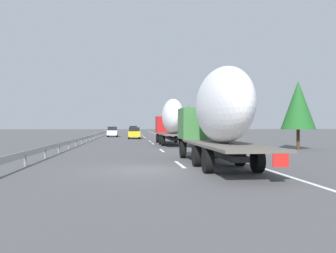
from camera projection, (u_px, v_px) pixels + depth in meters
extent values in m
plane|color=#4C4C4F|center=(134.00, 138.00, 55.32)|extent=(260.00, 260.00, 0.00)
cube|color=white|center=(180.00, 164.00, 17.77)|extent=(3.20, 0.20, 0.01)
cube|color=white|center=(162.00, 151.00, 27.57)|extent=(3.20, 0.20, 0.01)
cube|color=white|center=(153.00, 143.00, 38.30)|extent=(3.20, 0.20, 0.01)
cube|color=white|center=(150.00, 141.00, 43.68)|extent=(3.20, 0.20, 0.01)
cube|color=white|center=(145.00, 137.00, 57.77)|extent=(3.20, 0.20, 0.01)
cube|color=white|center=(143.00, 136.00, 64.48)|extent=(3.20, 0.20, 0.01)
cube|color=white|center=(142.00, 135.00, 72.76)|extent=(3.20, 0.20, 0.01)
cube|color=white|center=(139.00, 133.00, 88.59)|extent=(3.20, 0.20, 0.01)
cube|color=white|center=(139.00, 133.00, 91.70)|extent=(3.20, 0.20, 0.01)
cube|color=white|center=(165.00, 137.00, 60.91)|extent=(110.00, 0.20, 0.01)
cube|color=#B21919|center=(167.00, 124.00, 40.58)|extent=(2.40, 2.50, 1.90)
cube|color=black|center=(166.00, 120.00, 41.68)|extent=(0.08, 2.12, 0.80)
cube|color=#262628|center=(169.00, 138.00, 37.86)|extent=(10.11, 0.70, 0.24)
cube|color=#59544C|center=(172.00, 134.00, 35.13)|extent=(8.59, 2.50, 0.12)
ellipsoid|color=white|center=(173.00, 116.00, 34.72)|extent=(5.56, 2.20, 3.54)
cube|color=red|center=(186.00, 138.00, 30.96)|extent=(0.04, 0.56, 0.56)
cylinder|color=black|center=(157.00, 138.00, 40.46)|extent=(1.04, 0.30, 1.04)
cylinder|color=black|center=(176.00, 138.00, 40.71)|extent=(1.04, 0.30, 1.04)
cylinder|color=black|center=(161.00, 140.00, 36.20)|extent=(1.04, 0.35, 1.04)
cylinder|color=black|center=(181.00, 140.00, 36.44)|extent=(1.04, 0.35, 1.04)
cylinder|color=black|center=(163.00, 141.00, 33.81)|extent=(1.04, 0.35, 1.04)
cylinder|color=black|center=(185.00, 141.00, 34.06)|extent=(1.04, 0.35, 1.04)
cube|color=#387038|center=(200.00, 124.00, 21.38)|extent=(2.40, 2.50, 1.90)
cube|color=black|center=(197.00, 116.00, 22.47)|extent=(0.08, 2.12, 0.80)
cube|color=#262628|center=(211.00, 150.00, 18.60)|extent=(10.31, 0.70, 0.24)
cube|color=#59544C|center=(225.00, 145.00, 15.82)|extent=(8.81, 2.50, 0.12)
ellipsoid|color=white|center=(222.00, 105.00, 16.30)|extent=(6.88, 2.20, 3.60)
cube|color=red|center=(281.00, 159.00, 11.55)|extent=(0.04, 0.56, 0.56)
cylinder|color=black|center=(183.00, 150.00, 21.26)|extent=(1.04, 0.30, 1.04)
cylinder|color=black|center=(217.00, 149.00, 21.51)|extent=(1.04, 0.30, 1.04)
cylinder|color=black|center=(197.00, 156.00, 16.89)|extent=(1.04, 0.35, 1.04)
cylinder|color=black|center=(240.00, 156.00, 17.14)|extent=(1.04, 0.35, 1.04)
cylinder|color=black|center=(208.00, 161.00, 14.50)|extent=(1.04, 0.35, 1.04)
cylinder|color=black|center=(257.00, 160.00, 14.75)|extent=(1.04, 0.35, 1.04)
cube|color=#28479E|center=(132.00, 129.00, 109.82)|extent=(4.30, 1.88, 0.84)
cube|color=black|center=(132.00, 127.00, 109.49)|extent=(2.36, 1.65, 0.60)
cylinder|color=black|center=(130.00, 131.00, 111.05)|extent=(0.64, 0.22, 0.64)
cylinder|color=black|center=(135.00, 131.00, 111.24)|extent=(0.64, 0.22, 0.64)
cylinder|color=black|center=(130.00, 131.00, 108.40)|extent=(0.64, 0.22, 0.64)
cylinder|color=black|center=(135.00, 131.00, 108.59)|extent=(0.64, 0.22, 0.64)
cube|color=white|center=(113.00, 133.00, 60.96)|extent=(4.49, 1.76, 0.84)
cube|color=black|center=(112.00, 128.00, 60.62)|extent=(2.47, 1.55, 0.66)
cylinder|color=black|center=(109.00, 135.00, 62.25)|extent=(0.64, 0.22, 0.64)
cylinder|color=black|center=(117.00, 135.00, 62.43)|extent=(0.64, 0.22, 0.64)
cylinder|color=black|center=(108.00, 135.00, 59.49)|extent=(0.64, 0.22, 0.64)
cylinder|color=black|center=(117.00, 135.00, 59.66)|extent=(0.64, 0.22, 0.64)
cube|color=gold|center=(134.00, 134.00, 52.28)|extent=(4.40, 1.79, 0.84)
cube|color=black|center=(134.00, 129.00, 51.95)|extent=(2.42, 1.58, 0.60)
cylinder|color=black|center=(129.00, 136.00, 53.55)|extent=(0.64, 0.22, 0.64)
cylinder|color=black|center=(139.00, 136.00, 53.73)|extent=(0.64, 0.22, 0.64)
cylinder|color=black|center=(129.00, 137.00, 50.84)|extent=(0.64, 0.22, 0.64)
cylinder|color=black|center=(140.00, 137.00, 51.02)|extent=(0.64, 0.22, 0.64)
cube|color=red|center=(133.00, 131.00, 74.12)|extent=(4.68, 1.70, 0.84)
cube|color=black|center=(133.00, 128.00, 73.77)|extent=(2.57, 1.50, 0.78)
cylinder|color=black|center=(130.00, 133.00, 75.48)|extent=(0.64, 0.22, 0.64)
cylinder|color=black|center=(137.00, 133.00, 75.65)|extent=(0.64, 0.22, 0.64)
cylinder|color=black|center=(130.00, 133.00, 72.60)|extent=(0.64, 0.22, 0.64)
cylinder|color=black|center=(137.00, 133.00, 72.77)|extent=(0.64, 0.22, 0.64)
cylinder|color=gray|center=(178.00, 131.00, 53.33)|extent=(0.10, 0.10, 2.25)
cube|color=#2D569E|center=(178.00, 122.00, 53.32)|extent=(0.06, 0.90, 0.70)
cylinder|color=#472D19|center=(189.00, 131.00, 80.65)|extent=(0.33, 0.33, 1.55)
cone|color=#286B2D|center=(189.00, 116.00, 80.64)|extent=(2.60, 2.60, 5.51)
cylinder|color=#472D19|center=(172.00, 130.00, 94.25)|extent=(0.38, 0.38, 1.46)
cone|color=#1E5B23|center=(172.00, 119.00, 94.24)|extent=(3.93, 3.93, 4.72)
cylinder|color=#472D19|center=(169.00, 129.00, 93.60)|extent=(0.28, 0.28, 1.93)
cone|color=#286B2D|center=(169.00, 116.00, 93.59)|extent=(3.17, 3.17, 5.34)
cylinder|color=#472D19|center=(183.00, 130.00, 86.56)|extent=(0.35, 0.35, 1.72)
cone|color=#194C1E|center=(183.00, 116.00, 86.55)|extent=(3.13, 3.13, 5.33)
cylinder|color=#472D19|center=(298.00, 139.00, 28.88)|extent=(0.27, 0.27, 1.71)
cone|color=#1E5B23|center=(298.00, 105.00, 28.87)|extent=(2.86, 2.86, 4.10)
cylinder|color=#472D19|center=(174.00, 130.00, 104.87)|extent=(0.29, 0.29, 1.34)
cone|color=#286B2D|center=(174.00, 119.00, 104.86)|extent=(2.49, 2.49, 5.57)
cube|color=#9EA0A5|center=(99.00, 134.00, 57.62)|extent=(94.00, 0.06, 0.32)
cube|color=slate|center=(25.00, 160.00, 17.02)|extent=(0.10, 0.10, 0.60)
cube|color=slate|center=(45.00, 153.00, 21.08)|extent=(0.10, 0.10, 0.60)
cube|color=slate|center=(59.00, 149.00, 25.14)|extent=(0.10, 0.10, 0.60)
cube|color=slate|center=(69.00, 146.00, 29.20)|extent=(0.10, 0.10, 0.60)
cube|color=slate|center=(76.00, 143.00, 33.26)|extent=(0.10, 0.10, 0.60)
cube|color=slate|center=(82.00, 141.00, 37.32)|extent=(0.10, 0.10, 0.60)
cube|color=slate|center=(86.00, 140.00, 41.38)|extent=(0.10, 0.10, 0.60)
cube|color=slate|center=(90.00, 138.00, 45.44)|extent=(0.10, 0.10, 0.60)
cube|color=slate|center=(93.00, 137.00, 49.50)|extent=(0.10, 0.10, 0.60)
cube|color=slate|center=(96.00, 136.00, 53.56)|extent=(0.10, 0.10, 0.60)
cube|color=slate|center=(99.00, 136.00, 57.62)|extent=(0.10, 0.10, 0.60)
cube|color=slate|center=(101.00, 135.00, 61.69)|extent=(0.10, 0.10, 0.60)
cube|color=slate|center=(102.00, 134.00, 65.75)|extent=(0.10, 0.10, 0.60)
cube|color=slate|center=(104.00, 134.00, 69.81)|extent=(0.10, 0.10, 0.60)
cube|color=slate|center=(105.00, 133.00, 73.87)|extent=(0.10, 0.10, 0.60)
cube|color=slate|center=(107.00, 133.00, 77.93)|extent=(0.10, 0.10, 0.60)
cube|color=slate|center=(108.00, 133.00, 81.99)|extent=(0.10, 0.10, 0.60)
cube|color=slate|center=(109.00, 132.00, 86.05)|extent=(0.10, 0.10, 0.60)
cube|color=slate|center=(110.00, 132.00, 90.11)|extent=(0.10, 0.10, 0.60)
cube|color=slate|center=(111.00, 132.00, 94.17)|extent=(0.10, 0.10, 0.60)
cube|color=slate|center=(111.00, 131.00, 98.23)|extent=(0.10, 0.10, 0.60)
cube|color=slate|center=(112.00, 131.00, 102.29)|extent=(0.10, 0.10, 0.60)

